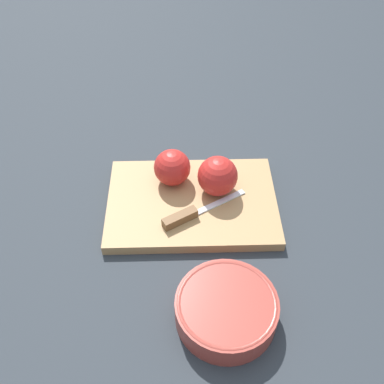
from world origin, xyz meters
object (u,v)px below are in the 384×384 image
Objects in this scene: bowl at (226,309)px; apple_half_left at (172,167)px; knife at (186,216)px; apple_half_right at (217,176)px.

apple_half_left is at bearing 104.97° from bowl.
apple_half_left reaches higher than knife.
apple_half_right is (0.08, -0.03, 0.00)m from apple_half_left.
bowl is at bearing -102.55° from knife.
apple_half_right reaches higher than apple_half_left.
apple_half_left is 0.09m from apple_half_right.
apple_half_right is 0.47× the size of knife.
knife is (0.02, -0.10, -0.03)m from apple_half_left.
knife is (-0.06, -0.07, -0.03)m from apple_half_right.
knife is 1.01× the size of bowl.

